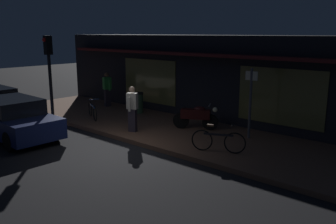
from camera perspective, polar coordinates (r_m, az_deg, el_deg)
name	(u,v)px	position (r m, az deg, el deg)	size (l,w,h in m)	color
ground_plane	(112,153)	(11.54, -8.83, -6.39)	(60.00, 60.00, 0.00)	black
sidewalk_slab	(174,131)	(13.54, 0.94, -3.06)	(18.00, 4.00, 0.15)	brown
storefront_building	(224,77)	(15.89, 8.94, 5.47)	(18.00, 3.30, 3.60)	black
motorcycle	(196,116)	(13.46, 4.54, -0.68)	(1.56, 0.95, 0.97)	black
bicycle_parked	(218,141)	(10.99, 7.96, -4.53)	(1.54, 0.72, 0.91)	black
bicycle_extra	(93,110)	(15.43, -11.90, 0.26)	(1.51, 0.76, 0.91)	black
person_photographer	(107,89)	(17.86, -9.63, 3.69)	(0.61, 0.42, 1.67)	#28232D
person_bystander	(132,108)	(13.09, -5.68, 0.63)	(0.44, 0.60, 1.67)	#28232D
sign_post	(250,99)	(12.43, 12.95, 2.01)	(0.44, 0.09, 2.40)	#47474C
trash_bin	(138,103)	(16.23, -4.77, 1.50)	(0.48, 0.48, 0.93)	#2D4C33
traffic_light_pole	(49,66)	(14.30, -18.34, 6.94)	(0.24, 0.33, 3.60)	black
parked_car_far	(13,118)	(13.97, -23.34, -0.95)	(4.15, 1.88, 1.42)	black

